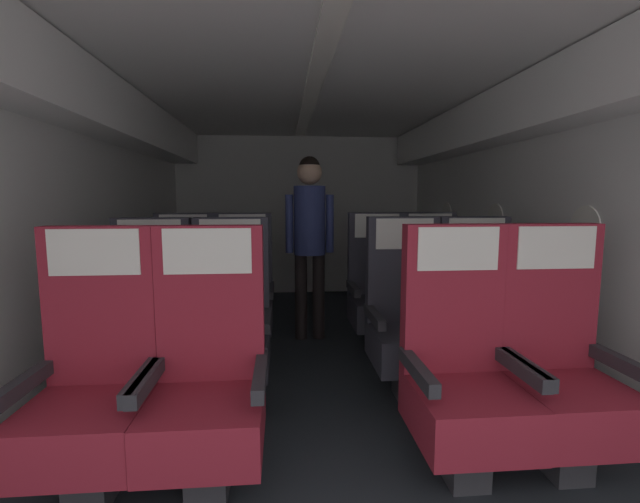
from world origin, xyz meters
The scene contains 15 objects.
ground centered at (0.00, 2.78, -0.01)m, with size 3.48×5.96×0.02m, color #23282D.
fuselage_shell centered at (0.00, 3.04, 1.52)m, with size 3.36×5.61×2.13m.
seat_a_left_window centered at (-1.04, 1.58, 0.48)m, with size 0.51×0.51×1.15m.
seat_a_left_aisle centered at (-0.56, 1.57, 0.48)m, with size 0.51×0.51×1.15m.
seat_a_right_aisle centered at (1.04, 1.57, 0.48)m, with size 0.51×0.51×1.15m.
seat_a_right_window centered at (0.57, 1.56, 0.48)m, with size 0.51×0.51×1.15m.
seat_b_left_window centered at (-1.05, 2.42, 0.48)m, with size 0.51×0.51×1.15m.
seat_b_left_aisle centered at (-0.56, 2.42, 0.48)m, with size 0.51×0.51×1.15m.
seat_b_right_aisle centered at (1.05, 2.41, 0.48)m, with size 0.51×0.51×1.15m.
seat_b_right_window centered at (0.56, 2.42, 0.48)m, with size 0.51×0.51×1.15m.
seat_c_left_window centered at (-1.04, 3.27, 0.48)m, with size 0.51×0.51×1.15m.
seat_c_left_aisle centered at (-0.56, 3.27, 0.48)m, with size 0.51×0.51×1.15m.
seat_c_right_aisle centered at (1.04, 3.29, 0.48)m, with size 0.51×0.51×1.15m.
seat_c_right_window centered at (0.57, 3.28, 0.48)m, with size 0.51×0.51×1.15m.
flight_attendant centered at (0.01, 3.59, 1.01)m, with size 0.43×0.28×1.63m.
Camera 1 is at (-0.24, -0.25, 1.27)m, focal length 24.30 mm.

